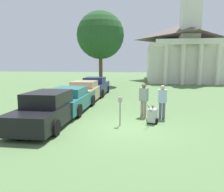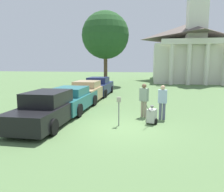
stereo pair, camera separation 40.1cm
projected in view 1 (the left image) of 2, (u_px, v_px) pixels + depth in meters
ground_plane at (120, 127)px, 9.36m from camera, size 120.00×120.00×0.00m
parked_car_black at (50, 109)px, 9.78m from camera, size 1.95×5.19×1.50m
parked_car_teal at (70, 100)px, 12.53m from camera, size 2.04×4.96×1.38m
parked_car_tan at (85, 92)px, 15.70m from camera, size 1.97×4.63×1.48m
parked_car_navy at (95, 87)px, 19.03m from camera, size 2.01×4.72×1.53m
parking_meter at (120, 106)px, 9.50m from camera, size 0.18×0.09×1.28m
person_worker at (144, 98)px, 11.05m from camera, size 0.47×0.38×1.72m
person_supervisor at (162, 100)px, 10.63m from camera, size 0.44×0.26×1.68m
equipment_cart at (152, 115)px, 9.90m from camera, size 0.54×0.99×1.00m
church at (182, 50)px, 34.77m from camera, size 10.85×16.04×20.30m
shade_tree at (100, 35)px, 25.84m from camera, size 5.59×5.59×8.83m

